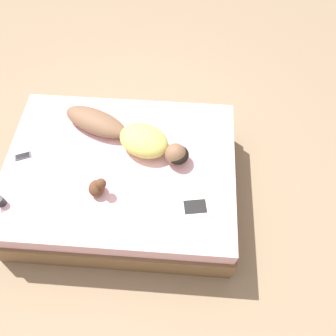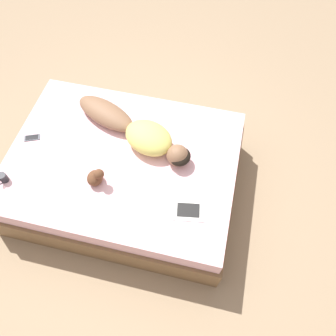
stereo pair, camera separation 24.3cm
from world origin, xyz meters
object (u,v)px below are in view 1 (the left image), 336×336
person (130,135)px  open_magazine (194,197)px  coffee_mug (0,201)px  cell_phone (23,156)px

person → open_magazine: bearing=71.0°
person → coffee_mug: (0.75, -1.05, -0.05)m
coffee_mug → cell_phone: bearing=176.3°
person → open_magazine: size_ratio=3.00×
open_magazine → coffee_mug: 1.69m
cell_phone → person: bearing=81.7°
person → open_magazine: 0.85m
person → cell_phone: size_ratio=8.01×
person → cell_phone: 1.05m
person → coffee_mug: size_ratio=12.40×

